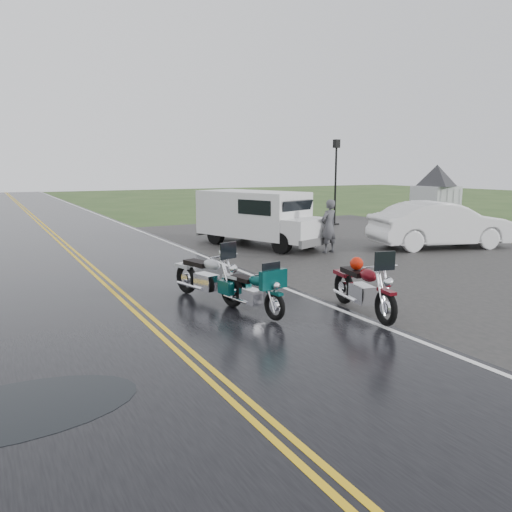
{
  "coord_description": "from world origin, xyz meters",
  "views": [
    {
      "loc": [
        -2.75,
        -8.08,
        3.05
      ],
      "look_at": [
        2.8,
        2.0,
        1.0
      ],
      "focal_mm": 35.0,
      "sensor_mm": 36.0,
      "label": 1
    }
  ],
  "objects_px": {
    "motorcycle_silver": "(232,278)",
    "van_white": "(282,224)",
    "motorcycle_red": "(387,293)",
    "visitor_center": "(437,179)",
    "sedan_white": "(441,225)",
    "motorcycle_teal": "(275,295)",
    "person_at_van": "(329,227)",
    "lamp_post_far_right": "(335,182)"
  },
  "relations": [
    {
      "from": "motorcycle_silver",
      "to": "van_white",
      "type": "bearing_deg",
      "value": 35.52
    },
    {
      "from": "van_white",
      "to": "motorcycle_red",
      "type": "bearing_deg",
      "value": -127.45
    },
    {
      "from": "visitor_center",
      "to": "motorcycle_silver",
      "type": "xyz_separation_m",
      "value": [
        -18.15,
        -10.65,
        -1.71
      ]
    },
    {
      "from": "sedan_white",
      "to": "motorcycle_teal",
      "type": "bearing_deg",
      "value": 131.88
    },
    {
      "from": "person_at_van",
      "to": "sedan_white",
      "type": "bearing_deg",
      "value": 154.65
    },
    {
      "from": "motorcycle_silver",
      "to": "lamp_post_far_right",
      "type": "bearing_deg",
      "value": 30.87
    },
    {
      "from": "person_at_van",
      "to": "motorcycle_teal",
      "type": "bearing_deg",
      "value": 34.44
    },
    {
      "from": "motorcycle_teal",
      "to": "person_at_van",
      "type": "height_order",
      "value": "person_at_van"
    },
    {
      "from": "van_white",
      "to": "sedan_white",
      "type": "relative_size",
      "value": 1.05
    },
    {
      "from": "motorcycle_silver",
      "to": "lamp_post_far_right",
      "type": "relative_size",
      "value": 0.52
    },
    {
      "from": "motorcycle_red",
      "to": "van_white",
      "type": "bearing_deg",
      "value": 83.44
    },
    {
      "from": "person_at_van",
      "to": "lamp_post_far_right",
      "type": "relative_size",
      "value": 0.42
    },
    {
      "from": "motorcycle_teal",
      "to": "motorcycle_silver",
      "type": "bearing_deg",
      "value": 94.35
    },
    {
      "from": "van_white",
      "to": "sedan_white",
      "type": "xyz_separation_m",
      "value": [
        6.03,
        -1.7,
        -0.22
      ]
    },
    {
      "from": "motorcycle_teal",
      "to": "motorcycle_red",
      "type": "bearing_deg",
      "value": -47.3
    },
    {
      "from": "motorcycle_silver",
      "to": "van_white",
      "type": "relative_size",
      "value": 0.42
    },
    {
      "from": "visitor_center",
      "to": "van_white",
      "type": "bearing_deg",
      "value": -158.73
    },
    {
      "from": "visitor_center",
      "to": "sedan_white",
      "type": "bearing_deg",
      "value": -137.18
    },
    {
      "from": "visitor_center",
      "to": "van_white",
      "type": "xyz_separation_m",
      "value": [
        -13.55,
        -5.28,
        -1.31
      ]
    },
    {
      "from": "sedan_white",
      "to": "van_white",
      "type": "bearing_deg",
      "value": 90.52
    },
    {
      "from": "motorcycle_red",
      "to": "sedan_white",
      "type": "bearing_deg",
      "value": 47.57
    },
    {
      "from": "motorcycle_red",
      "to": "van_white",
      "type": "relative_size",
      "value": 0.43
    },
    {
      "from": "motorcycle_silver",
      "to": "lamp_post_far_right",
      "type": "height_order",
      "value": "lamp_post_far_right"
    },
    {
      "from": "sedan_white",
      "to": "lamp_post_far_right",
      "type": "height_order",
      "value": "lamp_post_far_right"
    },
    {
      "from": "van_white",
      "to": "person_at_van",
      "type": "bearing_deg",
      "value": -39.86
    },
    {
      "from": "visitor_center",
      "to": "motorcycle_silver",
      "type": "distance_m",
      "value": 21.12
    },
    {
      "from": "van_white",
      "to": "sedan_white",
      "type": "distance_m",
      "value": 6.27
    },
    {
      "from": "sedan_white",
      "to": "motorcycle_silver",
      "type": "bearing_deg",
      "value": 125.31
    },
    {
      "from": "motorcycle_silver",
      "to": "lamp_post_far_right",
      "type": "xyz_separation_m",
      "value": [
        11.87,
        11.78,
        1.57
      ]
    },
    {
      "from": "motorcycle_silver",
      "to": "person_at_van",
      "type": "distance_m",
      "value": 7.82
    },
    {
      "from": "motorcycle_teal",
      "to": "van_white",
      "type": "distance_m",
      "value": 7.93
    },
    {
      "from": "motorcycle_silver",
      "to": "van_white",
      "type": "height_order",
      "value": "van_white"
    },
    {
      "from": "person_at_van",
      "to": "sedan_white",
      "type": "relative_size",
      "value": 0.36
    },
    {
      "from": "lamp_post_far_right",
      "to": "motorcycle_red",
      "type": "bearing_deg",
      "value": -124.5
    },
    {
      "from": "motorcycle_red",
      "to": "motorcycle_silver",
      "type": "xyz_separation_m",
      "value": [
        -1.99,
        2.6,
        -0.01
      ]
    },
    {
      "from": "motorcycle_red",
      "to": "person_at_van",
      "type": "bearing_deg",
      "value": 71.94
    },
    {
      "from": "van_white",
      "to": "sedan_white",
      "type": "height_order",
      "value": "van_white"
    },
    {
      "from": "visitor_center",
      "to": "motorcycle_silver",
      "type": "relative_size",
      "value": 6.82
    },
    {
      "from": "visitor_center",
      "to": "motorcycle_teal",
      "type": "bearing_deg",
      "value": -146.24
    },
    {
      "from": "sedan_white",
      "to": "person_at_van",
      "type": "bearing_deg",
      "value": 92.31
    },
    {
      "from": "visitor_center",
      "to": "motorcycle_teal",
      "type": "relative_size",
      "value": 8.1
    },
    {
      "from": "person_at_van",
      "to": "lamp_post_far_right",
      "type": "xyz_separation_m",
      "value": [
        5.68,
        7.0,
        1.31
      ]
    }
  ]
}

